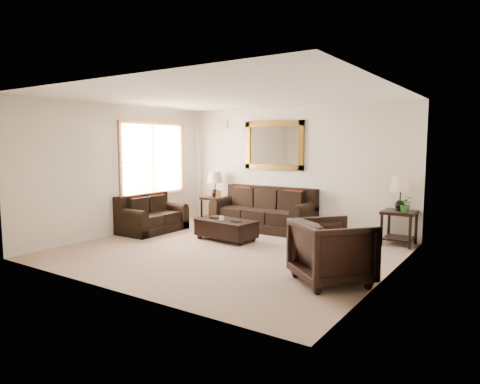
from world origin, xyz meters
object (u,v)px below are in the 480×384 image
Objects in this scene: end_table_right at (400,200)px; armchair at (332,249)px; sofa at (264,214)px; end_table_left at (215,189)px; coffee_table at (226,228)px; loveseat at (151,218)px.

end_table_right reaches higher than armchair.
end_table_right is (2.87, 0.11, 0.51)m from sofa.
coffee_table is (1.41, -1.50, -0.55)m from end_table_left.
sofa is 1.59× the size of loveseat.
sofa is 1.53m from end_table_left.
loveseat is 1.09× the size of end_table_right.
armchair is (4.13, -2.82, -0.32)m from end_table_left.
sofa is at bearing -5.01° from end_table_left.
end_table_right is at bearing 33.00° from coffee_table.
end_table_right is 1.36× the size of armchair.
end_table_left reaches higher than loveseat.
coffee_table is at bearing -46.89° from end_table_left.
end_table_right is (4.76, 1.71, 0.55)m from loveseat.
loveseat is at bearing -160.25° from end_table_right.
end_table_left is at bearing -14.05° from loveseat.
sofa is 2.36× the size of armchair.
armchair reaches higher than loveseat.
end_table_left is at bearing 6.28° from armchair.
coffee_table is at bearing -83.06° from loveseat.
end_table_right is (4.33, -0.02, 0.05)m from end_table_left.
armchair reaches higher than sofa.
coffee_table is at bearing 14.79° from armchair.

